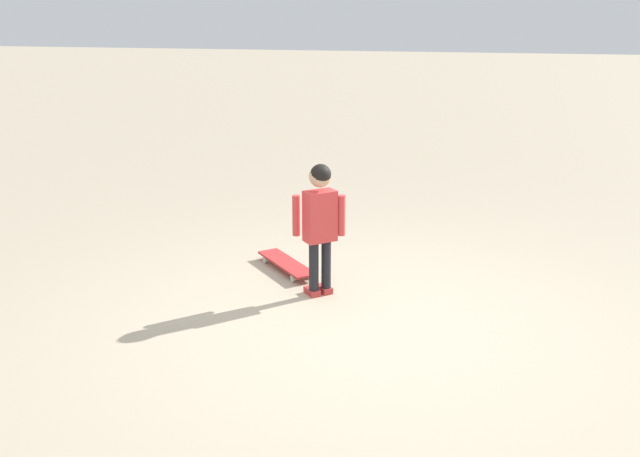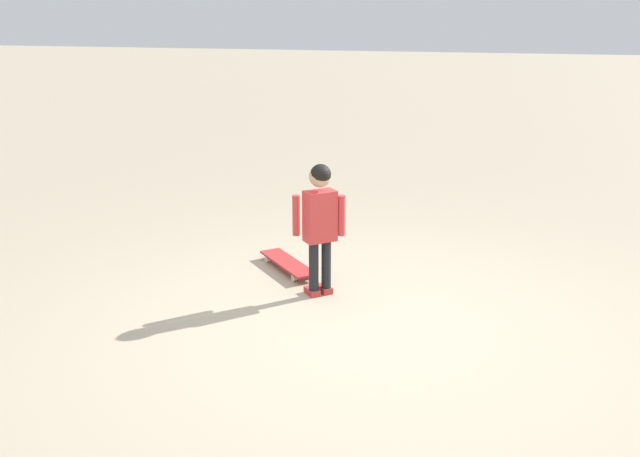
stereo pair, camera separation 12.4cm
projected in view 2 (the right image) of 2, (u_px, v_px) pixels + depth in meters
The scene contains 3 objects.
ground_plane at pixel (356, 328), 5.42m from camera, with size 50.00×50.00×0.00m, color tan.
child_person at pixel (320, 215), 5.81m from camera, with size 0.40×0.27×1.06m.
skateboard at pixel (288, 263), 6.52m from camera, with size 0.63×0.70×0.07m.
Camera 2 is at (-0.70, 4.90, 2.32)m, focal length 42.53 mm.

